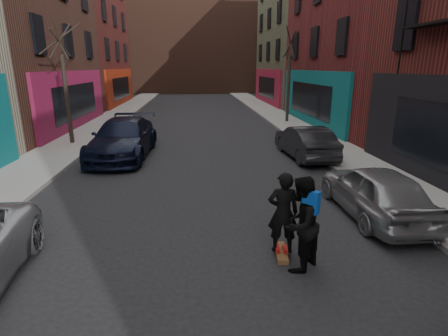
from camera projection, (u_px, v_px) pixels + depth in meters
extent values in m
cube|color=gray|center=(120.00, 113.00, 28.78)|extent=(2.50, 84.00, 0.13)
cube|color=gray|center=(269.00, 111.00, 29.80)|extent=(2.50, 84.00, 0.13)
cube|color=#47281E|center=(193.00, 44.00, 52.22)|extent=(40.00, 10.00, 14.00)
imported|color=black|center=(123.00, 138.00, 14.90)|extent=(2.51, 5.65, 1.61)
imported|color=gray|center=(375.00, 191.00, 8.96)|extent=(1.61, 4.00, 1.36)
imported|color=black|center=(305.00, 142.00, 14.76)|extent=(1.68, 4.22, 1.37)
cube|color=brown|center=(281.00, 253.00, 7.21)|extent=(0.32, 0.82, 0.10)
imported|color=black|center=(283.00, 213.00, 6.96)|extent=(0.66, 0.48, 1.69)
imported|color=black|center=(300.00, 224.00, 6.50)|extent=(1.13, 1.13, 1.85)
cube|color=#0C43AE|center=(311.00, 202.00, 6.25)|extent=(0.31, 0.31, 0.42)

